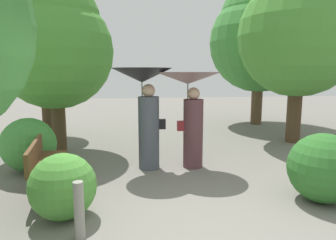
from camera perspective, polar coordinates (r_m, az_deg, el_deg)
name	(u,v)px	position (r m, az deg, el deg)	size (l,w,h in m)	color
ground_plane	(199,231)	(3.95, 5.88, -20.33)	(40.00, 40.00, 0.00)	slate
person_left	(145,98)	(5.93, -4.46, 4.21)	(1.20, 1.20, 2.03)	#474C56
person_right	(190,98)	(6.02, 4.20, 4.12)	(1.31, 1.31, 1.95)	#563338
park_bench	(45,161)	(5.28, -22.37, -7.34)	(0.71, 1.56, 0.83)	#38383D
tree_near_right	(260,35)	(11.85, 17.15, 15.27)	(3.65, 3.65, 5.32)	brown
tree_mid_left	(43,47)	(9.77, -22.70, 12.83)	(2.05, 2.05, 4.00)	#42301E
tree_mid_right	(300,26)	(9.05, 23.87, 16.05)	(3.26, 3.26, 4.99)	#4C3823
tree_far_back	(54,42)	(7.62, -20.93, 13.77)	(2.71, 2.71, 4.17)	#4C3823
bush_path_left	(323,168)	(5.09, 27.58, -8.12)	(1.05, 1.05, 1.05)	#2D6B28
bush_path_right	(28,145)	(6.52, -25.12, -4.28)	(1.06, 1.06, 1.06)	#428C3D
bush_behind_bench	(63,186)	(4.28, -19.45, -11.88)	(0.89, 0.89, 0.89)	#4C9338
path_marker_post	(79,210)	(3.77, -16.61, -16.23)	(0.12, 0.12, 0.70)	gray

